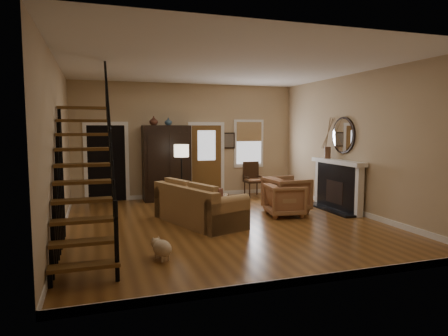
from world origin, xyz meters
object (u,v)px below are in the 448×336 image
object	(u,v)px
sofa	(199,204)
armchair_right	(287,194)
armoire	(166,163)
side_chair	(253,179)
coffee_table	(212,206)
floor_lamp	(182,177)
armchair_left	(285,200)

from	to	relation	value
sofa	armchair_right	world-z (taller)	armchair_right
armoire	sofa	distance (m)	3.01
armoire	side_chair	xyz separation A→B (m)	(2.55, -0.20, -0.54)
armchair_right	side_chair	size ratio (longest dim) A/B	0.92
coffee_table	sofa	bearing A→B (deg)	-127.61
armoire	floor_lamp	world-z (taller)	armoire
side_chair	floor_lamp	bearing A→B (deg)	-156.13
armchair_left	side_chair	bearing A→B (deg)	0.76
sofa	side_chair	size ratio (longest dim) A/B	2.17
floor_lamp	armchair_left	bearing A→B (deg)	-38.02
armoire	armchair_right	bearing A→B (deg)	-44.95
coffee_table	armchair_left	xyz separation A→B (m)	(1.59, -0.54, 0.16)
armchair_left	sofa	bearing A→B (deg)	99.21
armoire	armchair_right	distance (m)	3.57
armoire	side_chair	distance (m)	2.61
armoire	coffee_table	xyz separation A→B (m)	(0.64, -2.34, -0.83)
sofa	armchair_left	size ratio (longest dim) A/B	2.68
armoire	sofa	bearing A→B (deg)	-86.52
armoire	coffee_table	size ratio (longest dim) A/B	1.84
armchair_left	side_chair	world-z (taller)	side_chair
sofa	armchair_left	distance (m)	2.06
sofa	coffee_table	distance (m)	0.78
armchair_right	side_chair	world-z (taller)	side_chair
sofa	coffee_table	xyz separation A→B (m)	(0.46, 0.60, -0.19)
armoire	armchair_right	world-z (taller)	armoire
armchair_right	floor_lamp	xyz separation A→B (m)	(-2.33, 1.23, 0.38)
coffee_table	floor_lamp	size ratio (longest dim) A/B	0.71
side_chair	sofa	bearing A→B (deg)	-130.88
coffee_table	floor_lamp	world-z (taller)	floor_lamp
armchair_right	coffee_table	bearing A→B (deg)	81.44
armchair_left	coffee_table	bearing A→B (deg)	78.85
armchair_left	armoire	bearing A→B (deg)	45.32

